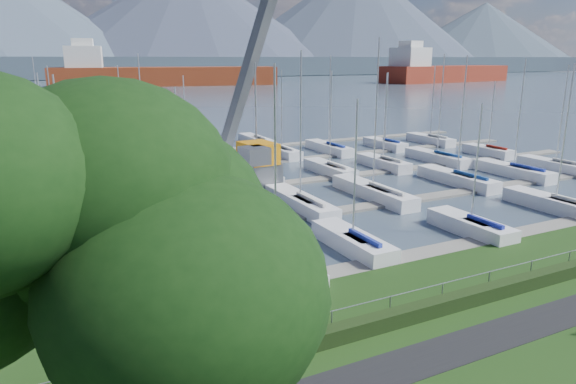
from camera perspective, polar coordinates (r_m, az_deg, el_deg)
path at (r=22.51m, az=18.13°, el=-16.22°), size 160.00×2.00×0.04m
water at (r=276.93m, az=-24.14°, el=11.00°), size 800.00×540.00×0.20m
hedge at (r=23.98m, az=13.76°, el=-12.94°), size 80.00×0.70×0.70m
fence at (r=23.88m, az=13.26°, el=-10.76°), size 80.00×0.04×0.04m
foothill at (r=346.65m, az=-24.91°, el=12.48°), size 900.00×80.00×12.00m
mountains at (r=422.98m, az=-24.94°, el=18.18°), size 1190.00×360.00×115.00m
docks at (r=46.10m, az=-7.82°, el=0.07°), size 90.00×41.60×0.25m
tree at (r=11.14m, az=-22.61°, el=-4.87°), size 9.48×8.92×11.54m
crane at (r=45.81m, az=-3.46°, el=7.16°), size 6.04×13.23×22.35m
cargo_ship_mid at (r=232.79m, az=-14.38°, el=12.33°), size 95.82×33.38×21.50m
cargo_ship_east at (r=271.59m, az=16.57°, el=12.50°), size 76.77×27.26×21.50m
sailboat_fleet at (r=46.35m, az=-11.67°, el=7.02°), size 73.96×50.18×13.42m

